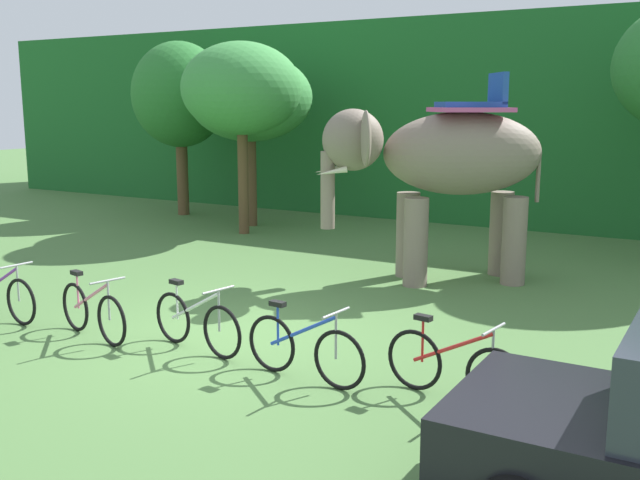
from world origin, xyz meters
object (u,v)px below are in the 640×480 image
(bike_white, at_px, (196,322))
(bike_red, at_px, (453,367))
(tree_center, at_px, (241,89))
(tree_far_left, at_px, (180,96))
(bike_purple, at_px, (2,295))
(tree_center_left, at_px, (250,98))
(bike_pink, at_px, (93,312))
(bike_blue, at_px, (304,349))
(elephant, at_px, (444,162))

(bike_white, relative_size, bike_red, 0.99)
(tree_center, bearing_deg, bike_white, -58.13)
(tree_far_left, distance_m, tree_center, 3.86)
(tree_far_left, bearing_deg, bike_white, -48.77)
(bike_purple, xyz_separation_m, bike_red, (6.99, 0.48, 0.00))
(tree_center, height_order, bike_red, tree_center)
(bike_white, xyz_separation_m, bike_red, (3.52, 0.12, 0.00))
(bike_purple, distance_m, bike_red, 7.01)
(tree_center_left, height_order, bike_white, tree_center_left)
(tree_center, xyz_separation_m, bike_pink, (3.15, -7.93, -3.20))
(tree_center_left, bearing_deg, tree_center, -64.61)
(bike_blue, bearing_deg, bike_red, 10.26)
(tree_center_left, relative_size, tree_center, 0.96)
(bike_white, bearing_deg, elephant, 75.55)
(bike_blue, bearing_deg, tree_center_left, 128.33)
(bike_pink, bearing_deg, bike_red, 4.89)
(tree_far_left, distance_m, bike_blue, 14.14)
(tree_center_left, distance_m, bike_white, 10.60)
(tree_center_left, bearing_deg, bike_purple, -78.91)
(elephant, bearing_deg, bike_red, -67.87)
(bike_white, height_order, bike_red, same)
(tree_center, bearing_deg, tree_center_left, 115.39)
(bike_purple, distance_m, bike_white, 3.49)
(tree_far_left, distance_m, elephant, 10.44)
(elephant, xyz_separation_m, bike_red, (2.14, -5.25, -1.82))
(bike_red, bearing_deg, bike_pink, -175.11)
(tree_center_left, height_order, elephant, tree_center_left)
(bike_pink, bearing_deg, tree_center, 111.63)
(bike_blue, bearing_deg, bike_purple, -178.15)
(tree_far_left, xyz_separation_m, bike_pink, (6.60, -9.66, -3.08))
(bike_white, bearing_deg, tree_far_left, 131.23)
(bike_pink, height_order, bike_blue, same)
(bike_purple, bearing_deg, bike_white, 6.02)
(bike_purple, distance_m, bike_pink, 1.89)
(bike_pink, distance_m, bike_red, 5.13)
(tree_center_left, relative_size, bike_red, 2.68)
(bike_blue, bearing_deg, bike_white, 173.72)
(tree_far_left, xyz_separation_m, bike_white, (8.19, -9.34, -3.08))
(bike_pink, bearing_deg, elephant, 62.43)
(tree_far_left, height_order, tree_center, tree_far_left)
(bike_white, bearing_deg, bike_blue, -6.28)
(tree_center_left, xyz_separation_m, bike_blue, (7.04, -8.90, -3.00))
(elephant, relative_size, bike_blue, 2.34)
(bike_pink, distance_m, bike_blue, 3.38)
(tree_center, height_order, bike_pink, tree_center)
(elephant, distance_m, bike_red, 5.95)
(bike_red, bearing_deg, tree_center_left, 135.60)
(tree_center, distance_m, bike_pink, 9.12)
(tree_center_left, xyz_separation_m, bike_white, (5.25, -8.71, -3.00))
(tree_center, distance_m, elephant, 6.66)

